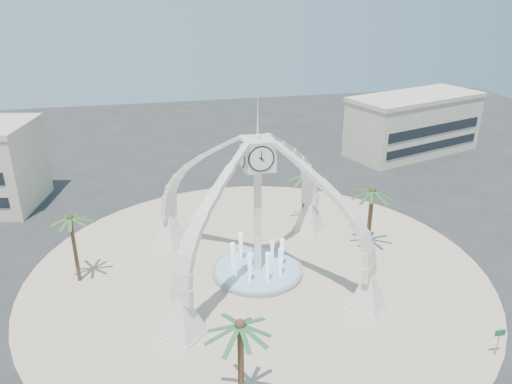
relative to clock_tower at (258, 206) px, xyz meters
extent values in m
plane|color=#282828|center=(0.00, 0.00, -6.49)|extent=(140.00, 140.00, 0.00)
cylinder|color=#C1AC90|center=(0.00, 0.00, -6.46)|extent=(40.00, 40.00, 0.06)
cube|color=silver|center=(0.00, 0.00, -1.59)|extent=(0.55, 0.55, 9.80)
cube|color=silver|center=(0.00, 0.00, 4.56)|extent=(2.50, 2.50, 2.50)
cone|color=silver|center=(0.00, 0.00, 7.81)|extent=(0.20, 0.20, 4.00)
cylinder|color=white|center=(0.00, -1.29, 4.56)|extent=(1.84, 0.04, 1.84)
pyramid|color=silver|center=(7.07, 7.07, -4.89)|extent=(3.80, 3.80, 3.20)
pyramid|color=silver|center=(-7.07, 7.07, -4.89)|extent=(3.80, 3.80, 3.20)
pyramid|color=silver|center=(-7.07, -7.07, -4.89)|extent=(3.80, 3.80, 3.20)
pyramid|color=silver|center=(7.07, -7.07, -4.89)|extent=(3.80, 3.80, 3.20)
cylinder|color=gray|center=(0.00, 0.00, -6.29)|extent=(8.00, 8.00, 0.40)
cylinder|color=#90BCD7|center=(0.00, 0.00, -6.07)|extent=(7.40, 7.40, 0.04)
cone|color=white|center=(0.00, 0.00, -4.47)|extent=(0.60, 0.60, 3.20)
cube|color=#BCAE93|center=(30.00, 28.00, -2.49)|extent=(21.49, 13.79, 8.00)
cube|color=#BCAE93|center=(30.00, 28.00, 1.81)|extent=(21.87, 14.17, 0.60)
cylinder|color=brown|center=(11.16, 1.75, -3.35)|extent=(0.41, 0.41, 6.28)
cylinder|color=brown|center=(-15.18, 2.12, -3.43)|extent=(0.32, 0.32, 6.13)
cylinder|color=brown|center=(7.00, 8.96, -3.82)|extent=(0.31, 0.31, 5.34)
cylinder|color=brown|center=(-4.28, -14.37, -3.42)|extent=(0.38, 0.38, 6.14)
cylinder|color=slate|center=(13.55, -13.90, -5.34)|extent=(0.07, 0.07, 2.31)
cube|color=#196632|center=(13.55, -13.90, -4.55)|extent=(0.79, 0.08, 0.46)
cube|color=white|center=(13.55, -13.90, -4.55)|extent=(0.85, 0.07, 0.53)
camera|label=1|loc=(-8.42, -36.76, 17.22)|focal=35.00mm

